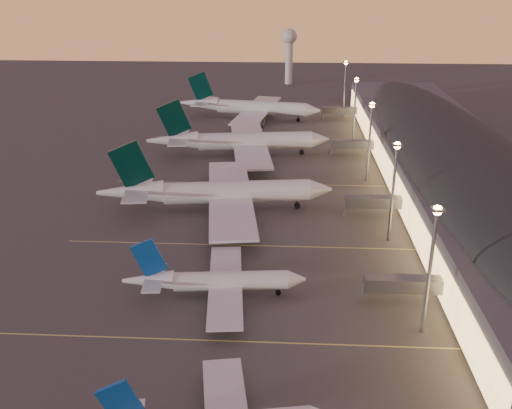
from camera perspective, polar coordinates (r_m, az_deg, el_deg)
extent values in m
plane|color=#403D3B|center=(112.39, -2.35, -12.01)|extent=(700.00, 700.00, 0.00)
cylinder|color=navy|center=(93.46, -2.65, -19.14)|extent=(5.36, 3.60, 2.80)
cube|color=navy|center=(84.15, -13.27, -18.86)|extent=(6.84, 1.71, 8.11)
cylinder|color=silver|center=(119.86, -2.52, -7.62)|extent=(23.88, 6.27, 4.02)
cone|color=silver|center=(120.52, 4.06, -7.48)|extent=(4.18, 4.37, 4.02)
cone|color=silver|center=(120.98, -10.74, -7.45)|extent=(11.00, 5.02, 4.02)
cube|color=silver|center=(120.22, -3.07, -7.92)|extent=(10.07, 34.35, 0.44)
cylinder|color=navy|center=(127.36, -2.68, -6.77)|extent=(5.60, 3.51, 3.01)
cylinder|color=navy|center=(114.55, -2.70, -10.37)|extent=(5.60, 3.51, 3.01)
cube|color=navy|center=(118.44, -10.66, -5.26)|extent=(7.39, 1.31, 8.72)
cube|color=silver|center=(120.49, -10.14, -7.21)|extent=(4.96, 12.49, 0.28)
cylinder|color=black|center=(121.59, 2.23, -8.68)|extent=(0.35, 0.35, 1.59)
cylinder|color=black|center=(121.71, 2.23, -8.77)|extent=(1.19, 0.81, 1.13)
cylinder|color=black|center=(123.72, -3.39, -8.12)|extent=(0.35, 0.35, 1.59)
cylinder|color=black|center=(123.84, -3.39, -8.21)|extent=(1.19, 0.81, 1.13)
cylinder|color=black|center=(118.90, -3.43, -9.48)|extent=(0.35, 0.35, 1.59)
cylinder|color=black|center=(119.02, -3.43, -9.58)|extent=(1.19, 0.81, 1.13)
cylinder|color=silver|center=(161.38, -1.90, 1.27)|extent=(41.56, 11.50, 6.21)
cone|color=silver|center=(163.99, 6.46, 1.49)|extent=(7.38, 7.02, 6.21)
cone|color=silver|center=(162.77, -12.46, 1.22)|extent=(19.21, 8.57, 6.21)
cube|color=silver|center=(161.71, -2.60, 0.89)|extent=(19.63, 61.12, 0.68)
cylinder|color=#54575B|center=(174.84, -2.29, 1.83)|extent=(9.81, 5.83, 4.66)
cylinder|color=#54575B|center=(150.35, -1.92, -1.66)|extent=(9.81, 5.83, 4.66)
cube|color=black|center=(160.02, -12.36, 3.92)|extent=(12.28, 2.51, 13.79)
cube|color=silver|center=(162.13, -11.70, 1.55)|extent=(9.38, 22.30, 0.44)
cylinder|color=black|center=(164.51, 4.13, 0.01)|extent=(0.56, 0.56, 2.49)
cylinder|color=black|center=(164.65, 4.13, -0.11)|extent=(1.87, 1.30, 1.74)
cylinder|color=black|center=(166.93, -3.08, 0.38)|extent=(0.56, 0.56, 2.49)
cylinder|color=black|center=(167.06, -3.08, 0.26)|extent=(1.87, 1.30, 1.74)
cylinder|color=black|center=(158.88, -3.01, -0.78)|extent=(0.56, 0.56, 2.49)
cylinder|color=black|center=(159.02, -3.00, -0.91)|extent=(1.87, 1.30, 1.74)
cylinder|color=silver|center=(211.28, -0.09, 6.39)|extent=(42.07, 11.50, 6.29)
cone|color=silver|center=(214.26, 6.41, 6.47)|extent=(7.45, 7.09, 6.29)
cone|color=silver|center=(211.22, -8.34, 6.37)|extent=(19.44, 8.62, 6.29)
cube|color=silver|center=(211.46, -0.64, 6.09)|extent=(19.67, 61.86, 0.69)
cylinder|color=#54575B|center=(224.97, -0.50, 6.51)|extent=(9.92, 5.87, 4.72)
cylinder|color=#54575B|center=(199.38, -0.02, 4.45)|extent=(9.92, 5.87, 4.72)
cube|color=black|center=(209.11, -8.21, 8.52)|extent=(12.43, 2.51, 13.96)
cube|color=silver|center=(210.80, -7.73, 6.63)|extent=(9.43, 22.57, 0.44)
cylinder|color=black|center=(214.39, 4.59, 5.32)|extent=(0.56, 0.56, 2.52)
cylinder|color=black|center=(214.50, 4.59, 5.23)|extent=(1.89, 1.32, 1.76)
cylinder|color=black|center=(216.54, -1.06, 5.56)|extent=(0.56, 0.56, 2.52)
cylinder|color=black|center=(216.65, -1.06, 5.47)|extent=(1.89, 1.32, 1.76)
cylinder|color=black|center=(208.12, -0.93, 4.87)|extent=(0.56, 0.56, 2.52)
cylinder|color=black|center=(208.24, -0.93, 4.77)|extent=(1.89, 1.32, 1.76)
cylinder|color=silver|center=(265.48, 0.55, 9.64)|extent=(41.34, 12.54, 6.18)
cone|color=silver|center=(261.82, 5.71, 9.35)|extent=(7.48, 7.14, 6.18)
cone|color=silver|center=(272.75, -5.66, 10.04)|extent=(19.20, 9.01, 6.18)
cube|color=silver|center=(266.12, 0.12, 9.43)|extent=(21.13, 60.87, 0.68)
cylinder|color=#54575B|center=(278.87, 0.97, 9.58)|extent=(9.84, 6.03, 4.64)
cylinder|color=#54575B|center=(253.82, -0.21, 8.32)|extent=(9.84, 6.03, 4.64)
cube|color=black|center=(270.92, -5.54, 11.68)|extent=(12.18, 2.84, 13.72)
cube|color=silver|center=(271.89, -5.21, 10.22)|extent=(9.90, 22.28, 0.43)
cylinder|color=black|center=(263.60, 4.24, 8.52)|extent=(0.57, 0.57, 2.47)
cylinder|color=black|center=(263.69, 4.24, 8.45)|extent=(1.88, 1.34, 1.73)
cylinder|color=black|center=(271.24, 0.04, 8.97)|extent=(0.57, 0.57, 2.47)
cylinder|color=black|center=(271.32, 0.04, 8.90)|extent=(1.88, 1.34, 1.73)
cylinder|color=black|center=(263.02, -0.36, 8.55)|extent=(0.57, 0.57, 2.47)
cylinder|color=black|center=(263.10, -0.36, 8.47)|extent=(1.88, 1.34, 1.73)
cube|color=#4E4D52|center=(182.28, 19.72, 2.57)|extent=(40.00, 255.00, 12.00)
ellipsoid|color=#212426|center=(180.49, 19.96, 4.36)|extent=(39.00, 253.00, 10.92)
cube|color=#FFC56C|center=(177.87, 13.43, 2.47)|extent=(0.40, 244.80, 8.00)
cube|color=#54575B|center=(120.55, 14.54, -7.71)|extent=(16.00, 3.20, 3.00)
cylinder|color=slate|center=(120.34, 10.66, -8.66)|extent=(0.70, 0.70, 4.40)
cube|color=#54575B|center=(160.58, 11.68, 0.28)|extent=(16.00, 3.20, 3.00)
cylinder|color=slate|center=(160.42, 8.79, -0.42)|extent=(0.70, 0.70, 4.40)
cube|color=#54575B|center=(214.13, 9.65, 5.96)|extent=(16.00, 3.20, 3.00)
cylinder|color=slate|center=(214.01, 7.47, 5.44)|extent=(0.70, 0.70, 4.40)
cube|color=#54575B|center=(268.13, 8.43, 9.30)|extent=(16.00, 3.20, 3.00)
cylinder|color=slate|center=(268.04, 6.68, 8.88)|extent=(0.70, 0.70, 4.40)
cylinder|color=slate|center=(108.68, 16.93, -6.64)|extent=(0.70, 0.70, 25.00)
cube|color=slate|center=(103.38, 17.71, -0.44)|extent=(2.20, 2.20, 0.50)
sphere|color=#FEB54C|center=(103.45, 17.69, -0.55)|extent=(1.80, 1.80, 1.80)
cylinder|color=slate|center=(144.26, 13.50, 0.99)|extent=(0.70, 0.70, 25.00)
cube|color=slate|center=(140.32, 13.96, 5.83)|extent=(2.20, 2.20, 0.50)
sphere|color=#FEB54C|center=(140.37, 13.95, 5.75)|extent=(1.80, 1.80, 1.80)
cylinder|color=slate|center=(186.45, 11.25, 5.98)|extent=(0.70, 0.70, 25.00)
cube|color=slate|center=(183.41, 11.55, 9.79)|extent=(2.20, 2.20, 0.50)
sphere|color=#FEB54C|center=(183.46, 11.54, 9.73)|extent=(1.80, 1.80, 1.80)
cylinder|color=slate|center=(229.71, 9.82, 9.11)|extent=(0.70, 0.70, 25.00)
cube|color=slate|center=(227.25, 10.03, 12.23)|extent=(2.20, 2.20, 0.50)
sphere|color=#FEB54C|center=(227.28, 10.03, 12.18)|extent=(1.80, 1.80, 1.80)
cylinder|color=slate|center=(273.53, 8.83, 11.24)|extent=(0.70, 0.70, 25.00)
cube|color=slate|center=(271.47, 8.99, 13.87)|extent=(2.20, 2.20, 0.50)
sphere|color=#FEB54C|center=(271.50, 8.99, 13.83)|extent=(1.80, 1.80, 1.80)
cylinder|color=silver|center=(356.06, 3.31, 14.03)|extent=(4.40, 4.40, 26.00)
sphere|color=silver|center=(354.26, 3.37, 16.43)|extent=(9.00, 9.00, 9.00)
cube|color=#D8C659|center=(108.31, -2.60, -13.49)|extent=(90.00, 0.36, 0.00)
cube|color=#D8C659|center=(142.59, -1.03, -4.10)|extent=(90.00, 0.36, 0.00)
cube|color=#D8C659|center=(183.94, -0.01, 2.10)|extent=(90.00, 0.36, 0.00)
cube|color=#D8C659|center=(236.30, 0.74, 6.67)|extent=(90.00, 0.36, 0.00)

